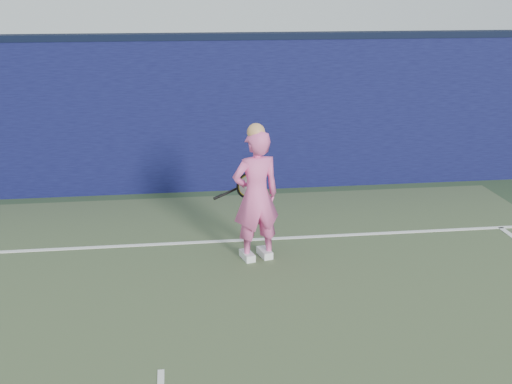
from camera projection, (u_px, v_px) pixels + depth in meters
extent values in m
cube|color=black|center=(161.00, 117.00, 10.59)|extent=(24.00, 0.40, 2.50)
cube|color=black|center=(157.00, 37.00, 10.19)|extent=(24.00, 0.42, 0.10)
imported|color=pink|center=(256.00, 196.00, 7.93)|extent=(0.69, 0.54, 1.67)
sphere|color=tan|center=(256.00, 132.00, 7.69)|extent=(0.22, 0.22, 0.22)
cube|color=white|center=(265.00, 253.00, 8.21)|extent=(0.19, 0.30, 0.10)
cube|color=white|center=(247.00, 256.00, 8.13)|extent=(0.19, 0.30, 0.10)
torus|color=black|center=(246.00, 185.00, 8.35)|extent=(0.30, 0.23, 0.33)
torus|color=yellow|center=(246.00, 185.00, 8.35)|extent=(0.24, 0.18, 0.27)
cylinder|color=beige|center=(246.00, 185.00, 8.35)|extent=(0.24, 0.17, 0.27)
cylinder|color=black|center=(228.00, 192.00, 8.28)|extent=(0.29, 0.15, 0.11)
cylinder|color=black|center=(218.00, 197.00, 8.24)|extent=(0.14, 0.09, 0.07)
cube|color=white|center=(163.00, 244.00, 8.60)|extent=(11.00, 0.08, 0.01)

